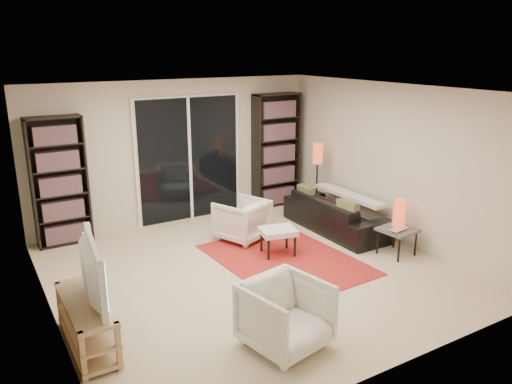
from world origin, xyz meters
TOP-DOWN VIEW (x-y plane):
  - floor at (0.00, 0.00)m, footprint 5.00×5.00m
  - wall_back at (0.00, 2.50)m, footprint 5.00×0.02m
  - wall_front at (0.00, -2.50)m, footprint 5.00×0.02m
  - wall_left at (-2.50, 0.00)m, footprint 0.02×5.00m
  - wall_right at (2.50, 0.00)m, footprint 0.02×5.00m
  - ceiling at (0.00, 0.00)m, footprint 5.00×5.00m
  - sliding_door at (0.20, 2.46)m, footprint 1.92×0.08m
  - bookshelf_left at (-1.95, 2.33)m, footprint 0.80×0.30m
  - bookshelf_right at (1.90, 2.33)m, footprint 0.90×0.30m
  - tv_stand at (-2.29, -0.66)m, footprint 0.38×1.19m
  - tv at (-2.27, -0.66)m, footprint 0.27×1.10m
  - rug at (0.60, 0.07)m, footprint 1.79×2.36m
  - sofa at (1.97, 0.65)m, footprint 0.76×1.94m
  - armchair_back at (0.46, 1.08)m, footprint 0.90×0.91m
  - armchair_front at (-0.59, -1.68)m, footprint 0.88×0.90m
  - ottoman at (0.61, 0.29)m, footprint 0.58×0.51m
  - side_table at (2.09, -0.59)m, footprint 0.52×0.52m
  - laptop at (2.07, -0.70)m, footprint 0.37×0.27m
  - table_lamp at (2.20, -0.49)m, footprint 0.17×0.17m
  - floor_lamp at (2.18, 1.44)m, footprint 0.20×0.20m

SIDE VIEW (x-z plane):
  - floor at x=0.00m, z-range 0.00..0.00m
  - rug at x=0.60m, z-range 0.00..0.01m
  - tv_stand at x=-2.29m, z-range 0.01..0.51m
  - sofa at x=1.97m, z-range 0.00..0.57m
  - armchair_back at x=0.46m, z-range 0.00..0.64m
  - ottoman at x=0.61m, z-range 0.14..0.54m
  - armchair_front at x=-0.59m, z-range 0.00..0.70m
  - side_table at x=2.09m, z-range 0.15..0.55m
  - laptop at x=2.07m, z-range 0.40..0.43m
  - table_lamp at x=2.20m, z-range 0.40..0.79m
  - tv at x=-2.27m, z-range 0.50..1.13m
  - bookshelf_left at x=-1.95m, z-range 0.00..1.95m
  - floor_lamp at x=2.18m, z-range 0.33..1.63m
  - sliding_door at x=0.20m, z-range -0.03..2.13m
  - bookshelf_right at x=1.90m, z-range 0.00..2.10m
  - wall_back at x=0.00m, z-range 0.00..2.40m
  - wall_front at x=0.00m, z-range 0.00..2.40m
  - wall_left at x=-2.50m, z-range 0.00..2.40m
  - wall_right at x=2.50m, z-range 0.00..2.40m
  - ceiling at x=0.00m, z-range 2.39..2.41m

